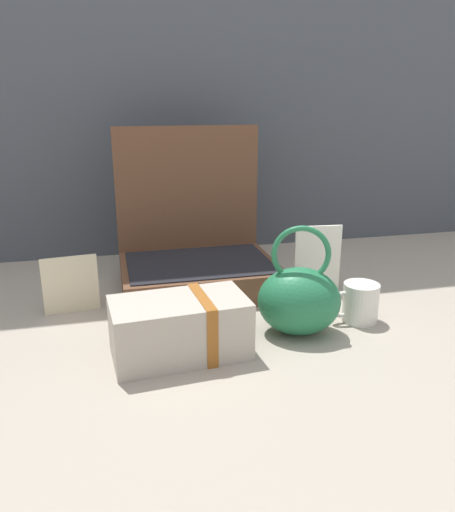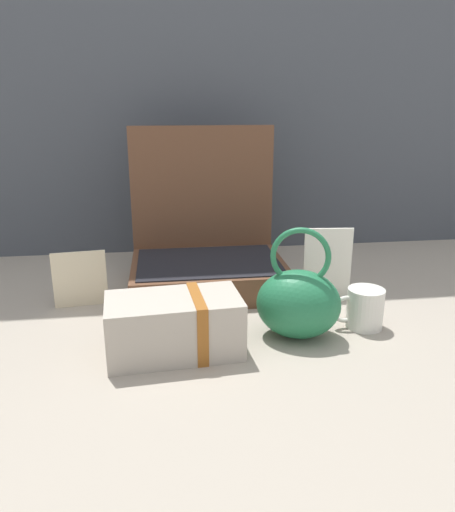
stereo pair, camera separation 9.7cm
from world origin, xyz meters
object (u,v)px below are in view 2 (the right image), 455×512
(cream_toiletry_bag, at_px, (176,325))
(poster_card_right, at_px, (327,263))
(teal_pouch_handbag, at_px, (298,302))
(info_card_left, at_px, (80,279))
(open_suitcase, at_px, (207,250))
(coffee_mug, at_px, (364,308))

(cream_toiletry_bag, xyz_separation_m, poster_card_right, (0.36, 0.23, 0.03))
(cream_toiletry_bag, distance_m, poster_card_right, 0.43)
(cream_toiletry_bag, bearing_deg, teal_pouch_handbag, 7.64)
(cream_toiletry_bag, height_order, info_card_left, info_card_left)
(open_suitcase, bearing_deg, info_card_left, -159.41)
(cream_toiletry_bag, relative_size, info_card_left, 1.98)
(teal_pouch_handbag, distance_m, poster_card_right, 0.23)
(teal_pouch_handbag, xyz_separation_m, coffee_mug, (0.15, 0.02, -0.03))
(open_suitcase, relative_size, teal_pouch_handbag, 1.74)
(info_card_left, bearing_deg, cream_toiletry_bag, -56.69)
(open_suitcase, xyz_separation_m, coffee_mug, (0.30, -0.31, -0.04))
(cream_toiletry_bag, height_order, poster_card_right, poster_card_right)
(coffee_mug, xyz_separation_m, info_card_left, (-0.59, 0.19, 0.02))
(teal_pouch_handbag, bearing_deg, open_suitcase, 114.51)
(teal_pouch_handbag, distance_m, info_card_left, 0.50)
(cream_toiletry_bag, bearing_deg, poster_card_right, 32.11)
(info_card_left, distance_m, poster_card_right, 0.57)
(open_suitcase, distance_m, poster_card_right, 0.30)
(open_suitcase, height_order, info_card_left, open_suitcase)
(cream_toiletry_bag, height_order, coffee_mug, cream_toiletry_bag)
(teal_pouch_handbag, distance_m, coffee_mug, 0.15)
(open_suitcase, height_order, poster_card_right, open_suitcase)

